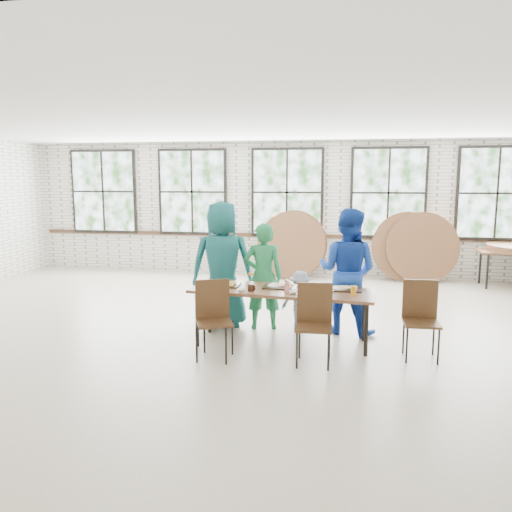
{
  "coord_description": "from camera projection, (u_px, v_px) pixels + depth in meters",
  "views": [
    {
      "loc": [
        1.25,
        -6.75,
        2.18
      ],
      "look_at": [
        0.0,
        0.4,
        1.05
      ],
      "focal_mm": 35.0,
      "sensor_mm": 36.0,
      "label": 1
    }
  ],
  "objects": [
    {
      "name": "room",
      "position": [
        287.0,
        194.0,
        11.15
      ],
      "size": [
        12.0,
        12.0,
        12.0
      ],
      "color": "beige",
      "rests_on": "ground"
    },
    {
      "name": "dining_table",
      "position": [
        282.0,
        293.0,
        6.56
      ],
      "size": [
        2.47,
        1.04,
        0.74
      ],
      "rotation": [
        0.0,
        0.0,
        -0.1
      ],
      "color": "brown",
      "rests_on": "ground"
    },
    {
      "name": "chair_near_left",
      "position": [
        214.0,
        312.0,
        6.11
      ],
      "size": [
        0.54,
        0.53,
        0.95
      ],
      "rotation": [
        0.0,
        0.0,
        0.38
      ],
      "color": "#442B16",
      "rests_on": "ground"
    },
    {
      "name": "chair_near_right",
      "position": [
        314.0,
        316.0,
        5.92
      ],
      "size": [
        0.43,
        0.42,
        0.95
      ],
      "rotation": [
        0.0,
        0.0,
        0.03
      ],
      "color": "#442B16",
      "rests_on": "ground"
    },
    {
      "name": "chair_spare",
      "position": [
        421.0,
        312.0,
        6.1
      ],
      "size": [
        0.42,
        0.41,
        0.95
      ],
      "rotation": [
        0.0,
        0.0,
        0.01
      ],
      "color": "#442B16",
      "rests_on": "ground"
    },
    {
      "name": "adult_teal",
      "position": [
        222.0,
        264.0,
        7.32
      ],
      "size": [
        1.02,
        0.79,
        1.87
      ],
      "primitive_type": "imported",
      "rotation": [
        0.0,
        0.0,
        3.38
      ],
      "color": "#1C6D68",
      "rests_on": "ground"
    },
    {
      "name": "adult_green",
      "position": [
        263.0,
        276.0,
        7.24
      ],
      "size": [
        0.62,
        0.47,
        1.55
      ],
      "primitive_type": "imported",
      "rotation": [
        0.0,
        0.0,
        3.32
      ],
      "color": "#217E47",
      "rests_on": "ground"
    },
    {
      "name": "toddler",
      "position": [
        300.0,
        301.0,
        7.2
      ],
      "size": [
        0.61,
        0.43,
        0.87
      ],
      "primitive_type": "imported",
      "rotation": [
        0.0,
        0.0,
        2.93
      ],
      "color": "#111A38",
      "rests_on": "ground"
    },
    {
      "name": "adult_blue",
      "position": [
        347.0,
        271.0,
        7.02
      ],
      "size": [
        1.04,
        0.93,
        1.77
      ],
      "primitive_type": "imported",
      "rotation": [
        0.0,
        0.0,
        2.79
      ],
      "color": "#173CA3",
      "rests_on": "ground"
    },
    {
      "name": "tabletop_clutter",
      "position": [
        290.0,
        288.0,
        6.49
      ],
      "size": [
        2.07,
        0.58,
        0.11
      ],
      "color": "black",
      "rests_on": "dining_table"
    },
    {
      "name": "round_tops_leaning",
      "position": [
        352.0,
        246.0,
        10.76
      ],
      "size": [
        4.27,
        0.45,
        1.49
      ],
      "color": "brown",
      "rests_on": "ground"
    }
  ]
}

